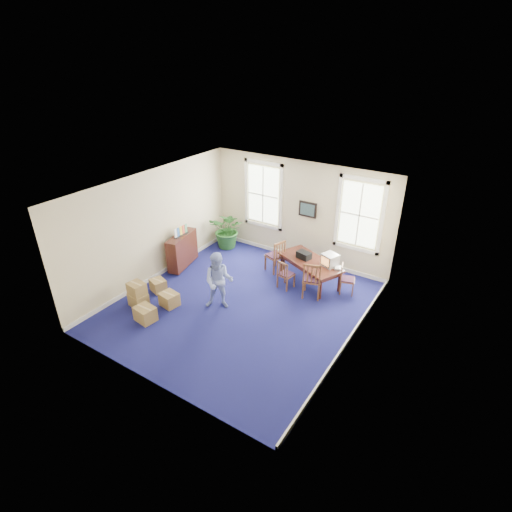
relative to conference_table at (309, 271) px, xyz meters
The scene contains 25 objects.
floor 2.35m from the conference_table, 114.78° to the right, with size 6.50×6.50×0.00m, color navy.
ceiling 3.69m from the conference_table, 114.78° to the right, with size 6.50×6.50×0.00m, color white.
wall_back 1.96m from the conference_table, 130.64° to the left, with size 6.50×6.50×0.00m, color beige.
wall_front 5.60m from the conference_table, 100.31° to the right, with size 6.50×6.50×0.00m, color beige.
wall_left 4.68m from the conference_table, 152.01° to the right, with size 6.50×6.50×0.00m, color beige.
wall_right 3.19m from the conference_table, 46.23° to the right, with size 6.50×6.50×0.00m, color beige.
baseboard_back 1.50m from the conference_table, 131.40° to the left, with size 6.00×0.04×0.12m, color white.
baseboard_left 4.48m from the conference_table, 151.83° to the right, with size 0.04×6.50×0.12m, color white.
baseboard_right 2.92m from the conference_table, 46.66° to the right, with size 0.04×6.50×0.12m, color white.
window_left 2.98m from the conference_table, 153.86° to the left, with size 1.40×0.12×2.20m, color white, non-canonical shape.
window_right 2.13m from the conference_table, 50.39° to the left, with size 1.40×0.12×2.20m, color white, non-canonical shape.
wall_picture 1.91m from the conference_table, 121.88° to the left, with size 0.58×0.06×0.48m, color black, non-canonical shape.
conference_table is the anchor object (origin of this frame).
crt_tv 0.78m from the conference_table, ahead, with size 0.39×0.42×0.35m, color #B7B7BC, non-canonical shape.
game_console 0.93m from the conference_table, ahead, with size 0.17×0.21×0.05m, color white.
equipment_bag 0.49m from the conference_table, 168.69° to the left, with size 0.40×0.26×0.20m, color black.
chair_near_left 0.79m from the conference_table, 120.96° to the right, with size 0.39×0.39×0.88m, color brown, non-canonical shape.
chair_near_right 0.81m from the conference_table, 59.04° to the right, with size 0.49×0.49×1.09m, color brown, non-canonical shape.
chair_end_left 1.18m from the conference_table, behind, with size 0.47×0.47×1.04m, color brown, non-canonical shape.
chair_end_right 1.17m from the conference_table, ahead, with size 0.39×0.39×0.86m, color brown, non-canonical shape.
man 2.87m from the conference_table, 119.74° to the right, with size 0.77×0.60×1.58m, color #8EA0E1.
credenza 3.95m from the conference_table, 160.86° to the right, with size 0.37×1.29×1.02m, color #451D14.
brochure_rack 4.01m from the conference_table, 160.78° to the right, with size 0.12×0.70×0.31m, color #99999E, non-canonical shape.
potted_plant 3.37m from the conference_table, behind, with size 1.18×1.03×1.31m, color #235921.
cardboard_boxes 4.65m from the conference_table, 131.42° to the right, with size 1.27×1.27×0.72m, color #9C7A44, non-canonical shape.
Camera 1 is at (5.09, -7.21, 6.13)m, focal length 28.00 mm.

